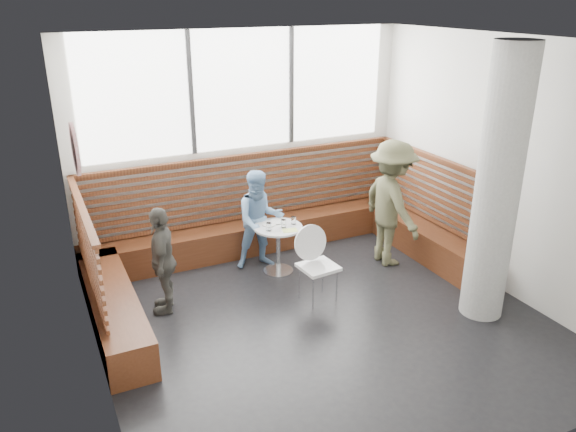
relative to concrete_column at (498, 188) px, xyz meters
name	(u,v)px	position (x,y,z in m)	size (l,w,h in m)	color
room	(328,195)	(-1.85, 0.60, 0.00)	(5.00, 5.00, 3.20)	silver
booth	(265,236)	(-1.85, 2.37, -1.19)	(5.00, 2.50, 1.44)	#472311
concrete_column	(498,188)	(0.00, 0.00, 0.00)	(0.50, 0.50, 3.20)	gray
wall_art	(75,149)	(-4.31, 1.00, 0.70)	(0.50, 0.50, 0.03)	white
cafe_table	(278,239)	(-1.80, 2.03, -1.11)	(0.67, 0.67, 0.69)	silver
cafe_chair	(316,258)	(-1.67, 1.17, -1.04)	(0.46, 0.45, 0.96)	white
adult_man	(392,203)	(-0.23, 1.63, -0.70)	(1.16, 0.67, 1.80)	brown
child_back	(260,220)	(-1.95, 2.31, -0.89)	(0.69, 0.53, 1.41)	#739DC9
child_left	(163,260)	(-3.45, 1.71, -0.93)	(0.78, 0.33, 1.34)	#494842
plate_near	(269,224)	(-1.89, 2.13, -0.91)	(0.18, 0.18, 0.01)	white
plate_far	(278,221)	(-1.73, 2.17, -0.91)	(0.22, 0.22, 0.02)	white
glass_left	(269,227)	(-1.97, 1.95, -0.86)	(0.07, 0.07, 0.11)	white
glass_mid	(283,224)	(-1.74, 1.96, -0.86)	(0.07, 0.07, 0.11)	white
glass_right	(294,220)	(-1.57, 2.01, -0.86)	(0.07, 0.07, 0.11)	white
menu_card	(290,230)	(-1.71, 1.83, -0.91)	(0.20, 0.14, 0.00)	#A5C64C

